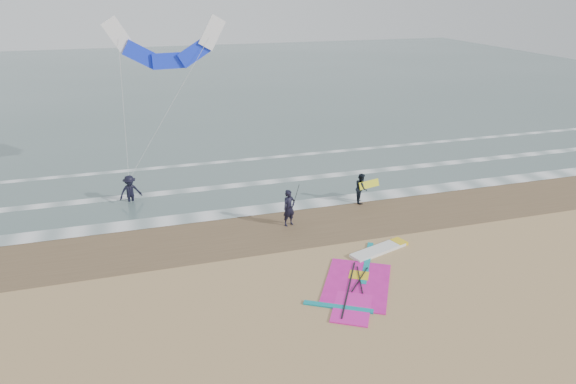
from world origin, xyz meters
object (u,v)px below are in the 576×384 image
object	(u,v)px
person_walking	(361,188)
surf_kite	(167,48)
windsurf_rig	(365,274)
person_wading	(130,186)
person_standing	(289,208)

from	to	relation	value
person_walking	surf_kite	size ratio (longest dim) A/B	0.20
windsurf_rig	person_walking	xyz separation A→B (m)	(2.95, 6.98, 0.78)
windsurf_rig	person_walking	world-z (taller)	person_walking
windsurf_rig	person_wading	size ratio (longest dim) A/B	3.23
windsurf_rig	person_walking	distance (m)	7.62
surf_kite	windsurf_rig	bearing A→B (deg)	-64.00
windsurf_rig	person_standing	distance (m)	5.67
person_wading	surf_kite	distance (m)	7.71
windsurf_rig	person_wading	distance (m)	13.88
windsurf_rig	person_walking	size ratio (longest dim) A/B	3.67
person_wading	person_walking	bearing A→B (deg)	-34.20
person_standing	windsurf_rig	bearing A→B (deg)	-92.47
person_standing	person_wading	world-z (taller)	person_wading
person_standing	person_wading	distance (m)	9.02
person_walking	person_wading	xyz separation A→B (m)	(-11.89, 3.60, 0.11)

